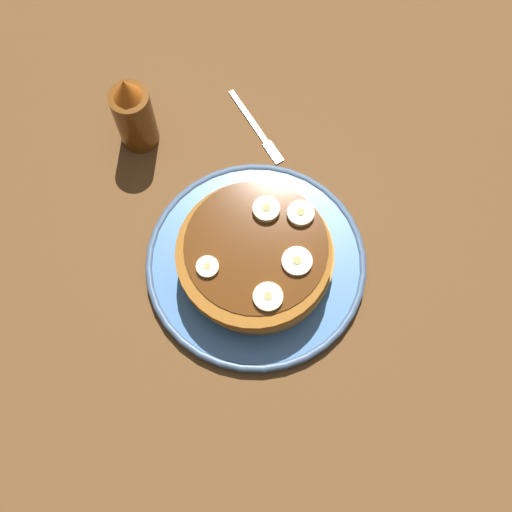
# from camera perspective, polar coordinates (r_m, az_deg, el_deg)

# --- Properties ---
(ground_plane) EXTENTS (1.40, 1.40, 0.03)m
(ground_plane) POSITION_cam_1_polar(r_m,az_deg,el_deg) (0.82, -0.00, -1.17)
(ground_plane) COLOR brown
(plate) EXTENTS (0.27, 0.27, 0.02)m
(plate) POSITION_cam_1_polar(r_m,az_deg,el_deg) (0.80, -0.00, -0.61)
(plate) COLOR #3F72B2
(plate) RESTS_ON ground_plane
(pancake_stack) EXTENTS (0.19, 0.19, 0.05)m
(pancake_stack) POSITION_cam_1_polar(r_m,az_deg,el_deg) (0.77, 0.17, 0.01)
(pancake_stack) COLOR tan
(pancake_stack) RESTS_ON plate
(banana_slice_0) EXTENTS (0.03, 0.03, 0.01)m
(banana_slice_0) POSITION_cam_1_polar(r_m,az_deg,el_deg) (0.76, 3.93, 3.73)
(banana_slice_0) COLOR #F7E6B7
(banana_slice_0) RESTS_ON pancake_stack
(banana_slice_1) EXTENTS (0.03, 0.03, 0.01)m
(banana_slice_1) POSITION_cam_1_polar(r_m,az_deg,el_deg) (0.72, 1.06, -3.61)
(banana_slice_1) COLOR #F7EDBF
(banana_slice_1) RESTS_ON pancake_stack
(banana_slice_2) EXTENTS (0.03, 0.03, 0.01)m
(banana_slice_2) POSITION_cam_1_polar(r_m,az_deg,el_deg) (0.74, -4.19, -1.15)
(banana_slice_2) COLOR #F8F0B4
(banana_slice_2) RESTS_ON pancake_stack
(banana_slice_3) EXTENTS (0.04, 0.04, 0.01)m
(banana_slice_3) POSITION_cam_1_polar(r_m,az_deg,el_deg) (0.74, 3.60, -0.48)
(banana_slice_3) COLOR #FCE0BE
(banana_slice_3) RESTS_ON pancake_stack
(banana_slice_4) EXTENTS (0.03, 0.03, 0.01)m
(banana_slice_4) POSITION_cam_1_polar(r_m,az_deg,el_deg) (0.76, 0.91, 4.11)
(banana_slice_4) COLOR beige
(banana_slice_4) RESTS_ON pancake_stack
(fork) EXTENTS (0.13, 0.02, 0.01)m
(fork) POSITION_cam_1_polar(r_m,az_deg,el_deg) (0.89, 0.18, 10.97)
(fork) COLOR silver
(fork) RESTS_ON ground_plane
(syrup_bottle) EXTENTS (0.05, 0.05, 0.12)m
(syrup_bottle) POSITION_cam_1_polar(r_m,az_deg,el_deg) (0.85, -10.68, 12.11)
(syrup_bottle) COLOR brown
(syrup_bottle) RESTS_ON ground_plane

